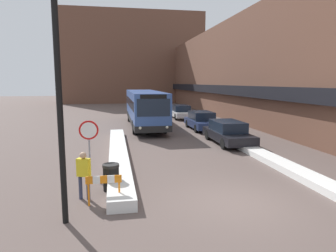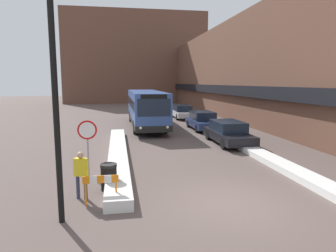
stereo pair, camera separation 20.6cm
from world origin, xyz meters
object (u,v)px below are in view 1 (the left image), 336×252
(parked_car_middle, at_px, (202,121))
(stop_sign, at_px, (89,137))
(city_bus, at_px, (145,107))
(trash_bin, at_px, (111,177))
(construction_barricade, at_px, (104,184))
(street_lamp, at_px, (67,56))
(pedestrian, at_px, (84,171))
(parked_car_back, at_px, (181,112))
(parked_car_front, at_px, (228,132))

(parked_car_middle, bearing_deg, stop_sign, -125.43)
(city_bus, height_order, trash_bin, city_bus)
(stop_sign, bearing_deg, construction_barricade, -77.50)
(parked_car_middle, distance_m, trash_bin, 14.62)
(city_bus, height_order, construction_barricade, city_bus)
(city_bus, bearing_deg, stop_sign, -104.81)
(street_lamp, relative_size, construction_barricade, 6.68)
(pedestrian, height_order, trash_bin, pedestrian)
(city_bus, bearing_deg, parked_car_back, 50.10)
(street_lamp, height_order, construction_barricade, street_lamp)
(pedestrian, bearing_deg, construction_barricade, -18.40)
(parked_car_front, height_order, parked_car_middle, parked_car_middle)
(city_bus, xyz_separation_m, construction_barricade, (-2.95, -16.41, -0.99))
(city_bus, height_order, parked_car_front, city_bus)
(city_bus, relative_size, street_lamp, 1.62)
(street_lamp, xyz_separation_m, pedestrian, (0.11, 1.61, -3.52))
(stop_sign, distance_m, trash_bin, 2.15)
(parked_car_middle, height_order, trash_bin, parked_car_middle)
(city_bus, xyz_separation_m, stop_sign, (-3.59, -13.56, 0.02))
(parked_car_middle, xyz_separation_m, trash_bin, (-7.12, -12.77, -0.25))
(parked_car_front, bearing_deg, city_bus, 118.45)
(street_lamp, distance_m, trash_bin, 4.71)
(city_bus, distance_m, parked_car_middle, 5.06)
(pedestrian, bearing_deg, trash_bin, 62.33)
(construction_barricade, bearing_deg, city_bus, 79.79)
(city_bus, bearing_deg, trash_bin, -100.28)
(city_bus, bearing_deg, parked_car_middle, -28.45)
(city_bus, relative_size, parked_car_back, 2.76)
(street_lamp, bearing_deg, trash_bin, 67.28)
(city_bus, height_order, parked_car_back, city_bus)
(construction_barricade, bearing_deg, parked_car_middle, 62.42)
(pedestrian, height_order, construction_barricade, pedestrian)
(parked_car_back, height_order, pedestrian, pedestrian)
(street_lamp, xyz_separation_m, construction_barricade, (0.76, 1.03, -3.81))
(parked_car_middle, distance_m, pedestrian, 15.64)
(parked_car_front, xyz_separation_m, parked_car_back, (-0.00, 13.31, -0.01))
(parked_car_front, height_order, pedestrian, pedestrian)
(parked_car_back, height_order, street_lamp, street_lamp)
(parked_car_middle, relative_size, construction_barricade, 4.07)
(street_lamp, bearing_deg, parked_car_back, 70.37)
(street_lamp, bearing_deg, construction_barricade, 53.76)
(parked_car_front, bearing_deg, parked_car_middle, 90.00)
(parked_car_middle, xyz_separation_m, pedestrian, (-7.98, -13.46, 0.22))
(street_lamp, height_order, trash_bin, street_lamp)
(construction_barricade, bearing_deg, trash_bin, 80.71)
(parked_car_middle, height_order, pedestrian, pedestrian)
(parked_car_front, xyz_separation_m, street_lamp, (-8.09, -9.36, 3.76))
(city_bus, height_order, pedestrian, city_bus)
(parked_car_middle, height_order, parked_car_back, parked_car_middle)
(parked_car_middle, height_order, construction_barricade, parked_car_middle)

